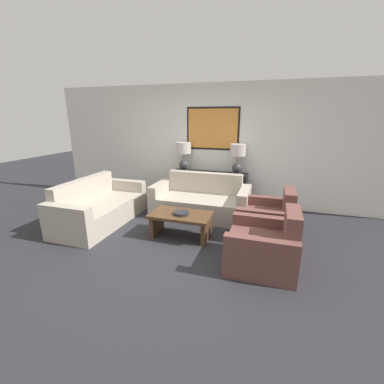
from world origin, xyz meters
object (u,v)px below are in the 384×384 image
(table_lamp_right, at_px, (238,155))
(coffee_table, at_px, (181,220))
(armchair_near_back_wall, at_px, (267,220))
(armchair_near_camera, at_px, (264,247))
(table_lamp_left, at_px, (184,153))
(decorative_bowl, at_px, (181,213))
(couch_by_back_wall, at_px, (201,202))
(couch_by_side, at_px, (99,208))
(console_table, at_px, (209,189))

(table_lamp_right, height_order, coffee_table, table_lamp_right)
(armchair_near_back_wall, distance_m, armchair_near_camera, 0.97)
(table_lamp_left, height_order, decorative_bowl, table_lamp_left)
(couch_by_back_wall, xyz_separation_m, armchair_near_back_wall, (1.32, -0.56, -0.00))
(couch_by_side, height_order, decorative_bowl, couch_by_side)
(couch_by_side, xyz_separation_m, decorative_bowl, (1.71, -0.14, 0.15))
(console_table, relative_size, couch_by_side, 0.87)
(console_table, relative_size, coffee_table, 1.64)
(armchair_near_back_wall, height_order, armchair_near_camera, same)
(table_lamp_left, distance_m, couch_by_side, 2.17)
(table_lamp_left, xyz_separation_m, decorative_bowl, (0.57, -1.76, -0.73))
(table_lamp_right, height_order, armchair_near_camera, table_lamp_right)
(coffee_table, relative_size, armchair_near_camera, 1.14)
(table_lamp_right, height_order, couch_by_back_wall, table_lamp_right)
(console_table, height_order, armchair_near_camera, armchair_near_camera)
(table_lamp_left, relative_size, coffee_table, 0.63)
(table_lamp_left, xyz_separation_m, couch_by_back_wall, (0.60, -0.68, -0.88))
(table_lamp_right, xyz_separation_m, armchair_near_camera, (0.72, -2.21, -0.89))
(console_table, height_order, decorative_bowl, console_table)
(table_lamp_right, bearing_deg, armchair_near_camera, -72.08)
(table_lamp_right, bearing_deg, armchair_near_back_wall, -59.97)
(coffee_table, xyz_separation_m, armchair_near_back_wall, (1.37, 0.49, -0.02))
(armchair_near_camera, bearing_deg, coffee_table, 160.45)
(console_table, distance_m, couch_by_back_wall, 0.68)
(console_table, bearing_deg, coffee_table, -91.74)
(table_lamp_right, relative_size, couch_by_back_wall, 0.33)
(couch_by_side, relative_size, coffee_table, 1.89)
(table_lamp_left, xyz_separation_m, armchair_near_camera, (1.92, -2.21, -0.89))
(coffee_table, relative_size, armchair_near_back_wall, 1.14)
(table_lamp_left, distance_m, decorative_bowl, 1.99)
(couch_by_back_wall, relative_size, armchair_near_back_wall, 2.15)
(console_table, height_order, coffee_table, console_table)
(table_lamp_right, distance_m, couch_by_back_wall, 1.27)
(table_lamp_right, distance_m, coffee_table, 2.04)
(couch_by_side, height_order, armchair_near_back_wall, armchair_near_back_wall)
(table_lamp_right, relative_size, decorative_bowl, 2.54)
(table_lamp_right, bearing_deg, table_lamp_left, 180.00)
(console_table, height_order, table_lamp_left, table_lamp_left)
(coffee_table, relative_size, decorative_bowl, 4.03)
(couch_by_back_wall, relative_size, armchair_near_camera, 2.15)
(console_table, xyz_separation_m, table_lamp_right, (0.60, 0.00, 0.79))
(decorative_bowl, relative_size, armchair_near_back_wall, 0.28)
(armchair_near_back_wall, bearing_deg, table_lamp_right, 120.03)
(armchair_near_camera, bearing_deg, table_lamp_left, 130.99)
(coffee_table, distance_m, armchair_near_back_wall, 1.46)
(table_lamp_left, xyz_separation_m, armchair_near_back_wall, (1.92, -1.24, -0.89))
(decorative_bowl, height_order, armchair_near_camera, armchair_near_camera)
(table_lamp_right, distance_m, couch_by_side, 2.98)
(coffee_table, bearing_deg, armchair_near_back_wall, 19.55)
(table_lamp_right, distance_m, decorative_bowl, 2.01)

